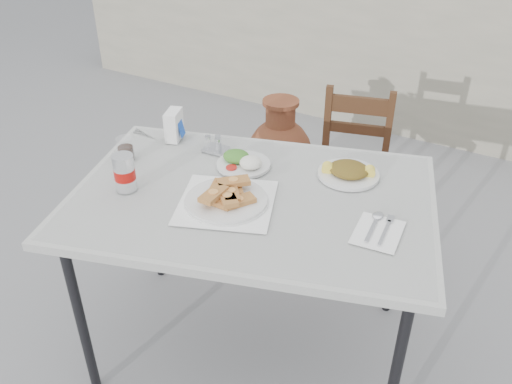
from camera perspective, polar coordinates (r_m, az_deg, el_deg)
The scene contains 13 objects.
ground at distance 2.64m, azimuth -3.11°, elevation -14.07°, with size 80.00×80.00×0.00m, color slate.
cafe_table at distance 2.06m, azimuth -0.43°, elevation -1.52°, with size 1.55×1.26×0.82m.
pide_plate at distance 1.96m, azimuth -3.14°, elevation -0.35°, with size 0.44×0.44×0.07m.
salad_rice_plate at distance 2.20m, azimuth -1.39°, elevation 3.26°, with size 0.22×0.22×0.06m.
salad_chopped_plate at distance 2.16m, azimuth 9.73°, elevation 2.17°, with size 0.24×0.24×0.05m.
soda_can at distance 2.08m, azimuth -13.67°, elevation 2.01°, with size 0.08×0.08×0.14m.
cola_glass at distance 2.30m, azimuth -13.57°, elevation 4.29°, with size 0.07×0.07×0.10m.
napkin_holder at distance 2.42m, azimuth -8.63°, elevation 6.98°, with size 0.09×0.12×0.13m.
condiment_caddy at distance 2.32m, azimuth -4.31°, elevation 4.89°, with size 0.10×0.08×0.07m.
cutlery_napkin at distance 1.89m, azimuth 12.75°, elevation -3.83°, with size 0.17×0.21×0.01m.
chair at distance 2.96m, azimuth 9.98°, elevation 2.26°, with size 0.46×0.46×0.86m.
terracotta_urn at distance 3.27m, azimuth 2.48°, elevation 3.49°, with size 0.41×0.41×0.71m.
back_wall at distance 4.34m, azimuth 15.11°, elevation 13.82°, with size 6.00×0.25×1.20m, color #A49D89.
Camera 1 is at (1.01, -1.50, 1.92)m, focal length 38.00 mm.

